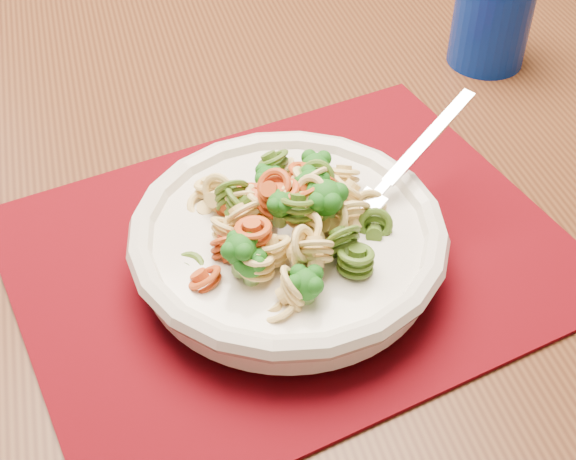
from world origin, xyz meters
TOP-DOWN VIEW (x-y plane):
  - dining_table at (0.11, -0.55)m, footprint 1.55×1.21m
  - placemat at (0.06, -0.65)m, footprint 0.46×0.37m
  - pasta_bowl at (0.05, -0.66)m, footprint 0.25×0.25m
  - pasta_broccoli_heap at (0.05, -0.66)m, footprint 0.21×0.21m
  - fork at (0.12, -0.68)m, footprint 0.18×0.07m
  - tumbler at (0.40, -0.50)m, footprint 0.08×0.08m

SIDE VIEW (x-z plane):
  - dining_table at x=0.11m, z-range 0.28..1.06m
  - placemat at x=0.06m, z-range 0.78..0.78m
  - pasta_bowl at x=0.05m, z-range 0.79..0.83m
  - fork at x=0.12m, z-range 0.79..0.86m
  - pasta_broccoli_heap at x=0.05m, z-range 0.80..0.86m
  - tumbler at x=0.40m, z-range 0.78..0.88m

